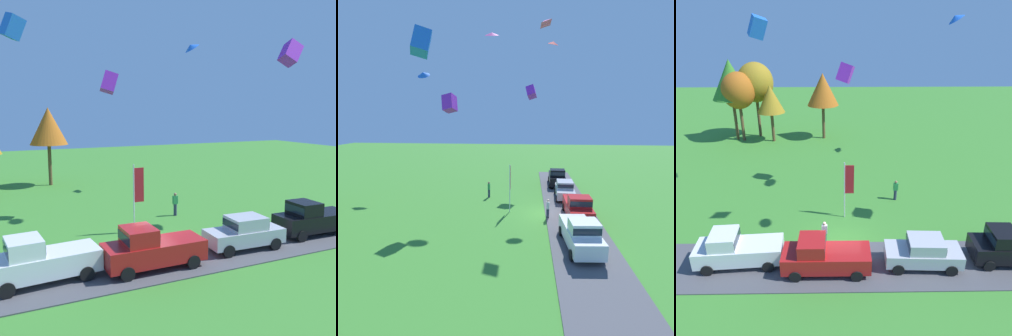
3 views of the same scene
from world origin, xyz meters
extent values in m
plane|color=#3D842D|center=(0.00, 0.00, 0.00)|extent=(120.00, 120.00, 0.00)
cube|color=#4C4C51|center=(0.00, -2.02, 0.03)|extent=(36.00, 4.40, 0.06)
cube|color=white|center=(-5.96, -1.73, 0.90)|extent=(5.13, 2.27, 1.00)
cube|color=white|center=(-6.76, -1.79, 1.80)|extent=(1.63, 1.87, 0.80)
cube|color=#19232D|center=(-6.76, -1.79, 1.80)|extent=(1.66, 1.83, 0.44)
cylinder|color=black|center=(-7.59, -2.76, 0.40)|extent=(0.70, 0.29, 0.68)
cylinder|color=black|center=(-7.72, -0.96, 0.40)|extent=(0.70, 0.29, 0.68)
cylinder|color=black|center=(-4.20, -2.51, 0.40)|extent=(0.70, 0.29, 0.68)
cylinder|color=black|center=(-4.33, -0.71, 0.40)|extent=(0.70, 0.29, 0.68)
cube|color=red|center=(-0.83, -2.45, 0.90)|extent=(5.00, 1.91, 1.00)
cube|color=red|center=(-1.63, -2.44, 1.80)|extent=(1.50, 1.76, 0.80)
cube|color=#19232D|center=(-1.63, -2.44, 1.80)|extent=(1.53, 1.73, 0.44)
cylinder|color=black|center=(-2.54, -3.34, 0.40)|extent=(0.68, 0.24, 0.68)
cylinder|color=black|center=(-2.53, -1.54, 0.40)|extent=(0.68, 0.24, 0.68)
cylinder|color=black|center=(0.86, -3.35, 0.40)|extent=(0.68, 0.24, 0.68)
cylinder|color=black|center=(0.87, -1.55, 0.40)|extent=(0.68, 0.24, 0.68)
cube|color=#B7B7BC|center=(4.77, -2.10, 0.80)|extent=(4.48, 1.99, 0.80)
cube|color=#B7B7BC|center=(4.87, -2.10, 1.55)|extent=(2.07, 1.73, 0.70)
cube|color=#19232D|center=(4.87, -2.10, 1.55)|extent=(2.11, 1.70, 0.38)
cylinder|color=black|center=(3.24, -2.88, 0.40)|extent=(0.69, 0.27, 0.68)
cylinder|color=black|center=(3.32, -1.18, 0.40)|extent=(0.69, 0.27, 0.68)
cylinder|color=black|center=(6.23, -3.02, 0.40)|extent=(0.69, 0.27, 0.68)
cylinder|color=black|center=(6.31, -1.31, 0.40)|extent=(0.69, 0.27, 0.68)
cube|color=black|center=(10.26, -1.81, 0.90)|extent=(5.07, 2.08, 1.00)
cube|color=black|center=(9.46, -1.78, 1.80)|extent=(1.56, 1.81, 0.80)
cube|color=#19232D|center=(9.46, -1.78, 1.80)|extent=(1.59, 1.78, 0.44)
cylinder|color=black|center=(8.53, -2.65, 0.40)|extent=(0.69, 0.26, 0.68)
cylinder|color=black|center=(8.59, -0.84, 0.40)|extent=(0.69, 0.26, 0.68)
cylinder|color=black|center=(11.99, -0.97, 0.40)|extent=(0.69, 0.26, 0.68)
cylinder|color=#2D334C|center=(4.47, 5.96, 0.44)|extent=(0.24, 0.24, 0.88)
cube|color=#2D8E47|center=(4.47, 5.96, 1.18)|extent=(0.36, 0.22, 0.60)
sphere|color=#9E7051|center=(4.47, 5.96, 1.60)|extent=(0.22, 0.22, 0.22)
cylinder|color=#2D334C|center=(-1.04, 0.05, 0.44)|extent=(0.24, 0.24, 0.88)
cube|color=white|center=(-1.04, 0.05, 1.18)|extent=(0.36, 0.22, 0.60)
sphere|color=beige|center=(-1.04, 0.05, 1.60)|extent=(0.22, 0.22, 0.22)
cylinder|color=brown|center=(-1.99, 22.14, 2.11)|extent=(0.36, 0.36, 4.21)
cone|color=#B25B19|center=(-1.99, 22.14, 6.11)|extent=(3.79, 3.79, 3.79)
cylinder|color=silver|center=(0.30, 3.40, 2.19)|extent=(0.08, 0.08, 4.38)
cube|color=red|center=(0.65, 3.40, 3.07)|extent=(0.64, 0.04, 2.19)
cone|color=blue|center=(10.60, 14.98, 13.77)|extent=(1.59, 1.60, 1.19)
cube|color=blue|center=(-5.95, 8.34, 12.99)|extent=(1.74, 1.48, 1.85)
cube|color=purple|center=(10.88, 1.60, 11.51)|extent=(1.69, 1.44, 1.91)
cube|color=purple|center=(0.44, 8.68, 9.71)|extent=(1.55, 1.35, 1.76)
camera|label=1|loc=(-8.07, -19.39, 7.78)|focal=42.00mm
camera|label=2|loc=(-22.43, 1.68, 8.58)|focal=28.00mm
camera|label=3|loc=(-0.08, -17.53, 13.07)|focal=35.00mm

